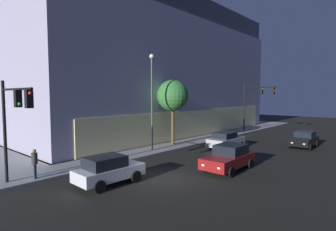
{
  "coord_description": "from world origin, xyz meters",
  "views": [
    {
      "loc": [
        -12.35,
        -11.37,
        5.28
      ],
      "look_at": [
        4.26,
        3.42,
        3.61
      ],
      "focal_mm": 28.99,
      "sensor_mm": 36.0,
      "label": 1
    }
  ],
  "objects_px": {
    "modern_building": "(122,74)",
    "traffic_light_near_corner": "(14,113)",
    "street_lamp_sidewalk": "(152,91)",
    "car_red": "(229,157)",
    "traffic_light_far_corner": "(256,98)",
    "sidewalk_tree": "(173,96)",
    "car_black": "(304,139)",
    "car_silver": "(226,140)",
    "car_white": "(108,170)",
    "pedestrian_waiting": "(35,161)"
  },
  "relations": [
    {
      "from": "car_red",
      "to": "car_silver",
      "type": "xyz_separation_m",
      "value": [
        6.53,
        3.96,
        -0.04
      ]
    },
    {
      "from": "traffic_light_near_corner",
      "to": "car_black",
      "type": "relative_size",
      "value": 1.43
    },
    {
      "from": "modern_building",
      "to": "traffic_light_near_corner",
      "type": "distance_m",
      "value": 29.47
    },
    {
      "from": "traffic_light_near_corner",
      "to": "car_silver",
      "type": "distance_m",
      "value": 18.64
    },
    {
      "from": "traffic_light_near_corner",
      "to": "car_red",
      "type": "relative_size",
      "value": 1.26
    },
    {
      "from": "traffic_light_far_corner",
      "to": "car_black",
      "type": "bearing_deg",
      "value": -127.13
    },
    {
      "from": "car_red",
      "to": "pedestrian_waiting",
      "type": "bearing_deg",
      "value": 143.02
    },
    {
      "from": "car_red",
      "to": "car_black",
      "type": "relative_size",
      "value": 1.13
    },
    {
      "from": "sidewalk_tree",
      "to": "car_red",
      "type": "relative_size",
      "value": 1.42
    },
    {
      "from": "street_lamp_sidewalk",
      "to": "car_white",
      "type": "bearing_deg",
      "value": -150.62
    },
    {
      "from": "modern_building",
      "to": "street_lamp_sidewalk",
      "type": "relative_size",
      "value": 4.25
    },
    {
      "from": "street_lamp_sidewalk",
      "to": "modern_building",
      "type": "bearing_deg",
      "value": 59.39
    },
    {
      "from": "sidewalk_tree",
      "to": "car_white",
      "type": "xyz_separation_m",
      "value": [
        -11.87,
        -5.16,
        -4.32
      ]
    },
    {
      "from": "traffic_light_near_corner",
      "to": "car_red",
      "type": "xyz_separation_m",
      "value": [
        11.59,
        -6.64,
        -3.43
      ]
    },
    {
      "from": "traffic_light_near_corner",
      "to": "street_lamp_sidewalk",
      "type": "xyz_separation_m",
      "value": [
        12.4,
        1.85,
        1.33
      ]
    },
    {
      "from": "traffic_light_near_corner",
      "to": "traffic_light_far_corner",
      "type": "height_order",
      "value": "traffic_light_far_corner"
    },
    {
      "from": "car_red",
      "to": "street_lamp_sidewalk",
      "type": "bearing_deg",
      "value": 84.54
    },
    {
      "from": "traffic_light_far_corner",
      "to": "street_lamp_sidewalk",
      "type": "bearing_deg",
      "value": 172.62
    },
    {
      "from": "car_white",
      "to": "car_red",
      "type": "relative_size",
      "value": 0.87
    },
    {
      "from": "modern_building",
      "to": "traffic_light_near_corner",
      "type": "height_order",
      "value": "modern_building"
    },
    {
      "from": "pedestrian_waiting",
      "to": "car_red",
      "type": "relative_size",
      "value": 0.39
    },
    {
      "from": "sidewalk_tree",
      "to": "car_white",
      "type": "height_order",
      "value": "sidewalk_tree"
    },
    {
      "from": "traffic_light_far_corner",
      "to": "pedestrian_waiting",
      "type": "height_order",
      "value": "traffic_light_far_corner"
    },
    {
      "from": "car_red",
      "to": "sidewalk_tree",
      "type": "bearing_deg",
      "value": 64.3
    },
    {
      "from": "car_silver",
      "to": "traffic_light_far_corner",
      "type": "bearing_deg",
      "value": 10.86
    },
    {
      "from": "traffic_light_near_corner",
      "to": "street_lamp_sidewalk",
      "type": "bearing_deg",
      "value": 8.47
    },
    {
      "from": "modern_building",
      "to": "pedestrian_waiting",
      "type": "height_order",
      "value": "modern_building"
    },
    {
      "from": "pedestrian_waiting",
      "to": "car_white",
      "type": "height_order",
      "value": "pedestrian_waiting"
    },
    {
      "from": "traffic_light_far_corner",
      "to": "car_white",
      "type": "distance_m",
      "value": 26.3
    },
    {
      "from": "sidewalk_tree",
      "to": "car_red",
      "type": "bearing_deg",
      "value": -115.7
    },
    {
      "from": "traffic_light_far_corner",
      "to": "pedestrian_waiting",
      "type": "distance_m",
      "value": 28.77
    },
    {
      "from": "car_black",
      "to": "pedestrian_waiting",
      "type": "bearing_deg",
      "value": 157.66
    },
    {
      "from": "traffic_light_far_corner",
      "to": "street_lamp_sidewalk",
      "type": "distance_m",
      "value": 17.67
    },
    {
      "from": "traffic_light_far_corner",
      "to": "car_red",
      "type": "bearing_deg",
      "value": -161.23
    },
    {
      "from": "traffic_light_far_corner",
      "to": "car_red",
      "type": "distance_m",
      "value": 19.74
    },
    {
      "from": "traffic_light_near_corner",
      "to": "car_silver",
      "type": "relative_size",
      "value": 1.38
    },
    {
      "from": "sidewalk_tree",
      "to": "car_black",
      "type": "height_order",
      "value": "sidewalk_tree"
    },
    {
      "from": "street_lamp_sidewalk",
      "to": "car_red",
      "type": "xyz_separation_m",
      "value": [
        -0.81,
        -8.49,
        -4.76
      ]
    },
    {
      "from": "pedestrian_waiting",
      "to": "car_red",
      "type": "xyz_separation_m",
      "value": [
        10.19,
        -7.67,
        -0.36
      ]
    },
    {
      "from": "traffic_light_far_corner",
      "to": "car_white",
      "type": "bearing_deg",
      "value": -174.59
    },
    {
      "from": "sidewalk_tree",
      "to": "car_black",
      "type": "relative_size",
      "value": 1.61
    },
    {
      "from": "car_red",
      "to": "car_white",
      "type": "bearing_deg",
      "value": 153.51
    },
    {
      "from": "traffic_light_near_corner",
      "to": "traffic_light_far_corner",
      "type": "distance_m",
      "value": 29.91
    },
    {
      "from": "car_silver",
      "to": "car_black",
      "type": "distance_m",
      "value": 8.08
    },
    {
      "from": "car_red",
      "to": "car_silver",
      "type": "bearing_deg",
      "value": 31.27
    },
    {
      "from": "sidewalk_tree",
      "to": "pedestrian_waiting",
      "type": "distance_m",
      "value": 15.08
    },
    {
      "from": "street_lamp_sidewalk",
      "to": "car_red",
      "type": "distance_m",
      "value": 9.77
    },
    {
      "from": "modern_building",
      "to": "car_white",
      "type": "bearing_deg",
      "value": -130.4
    },
    {
      "from": "pedestrian_waiting",
      "to": "car_black",
      "type": "height_order",
      "value": "pedestrian_waiting"
    },
    {
      "from": "street_lamp_sidewalk",
      "to": "sidewalk_tree",
      "type": "distance_m",
      "value": 3.55
    }
  ]
}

